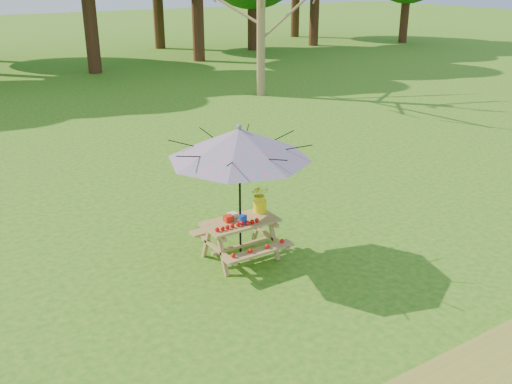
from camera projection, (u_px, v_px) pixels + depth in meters
ground at (241, 309)px, 7.95m from camera, size 120.00×120.00×0.00m
picnic_table at (240, 240)px, 9.22m from camera, size 1.20×1.32×0.67m
patio_umbrella at (239, 144)px, 8.63m from camera, size 2.44×2.44×2.25m
produce_bins at (236, 218)px, 9.06m from camera, size 0.29×0.44×0.13m
tomatoes_row at (238, 225)px, 8.87m from camera, size 0.77×0.13×0.07m
flower_bucket at (260, 198)px, 9.33m from camera, size 0.36×0.34×0.48m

